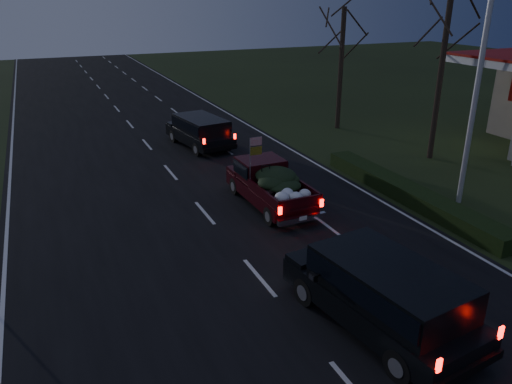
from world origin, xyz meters
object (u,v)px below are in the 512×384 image
object	(u,v)px
pickup_truck	(270,182)
rear_suv	(385,290)
light_pole	(481,59)
lead_suv	(200,129)

from	to	relation	value
pickup_truck	rear_suv	bearing A→B (deg)	-96.59
pickup_truck	light_pole	bearing A→B (deg)	-22.80
light_pole	lead_suv	distance (m)	14.08
light_pole	pickup_truck	xyz separation A→B (m)	(-6.92, 2.80, -4.56)
light_pole	lead_suv	xyz separation A→B (m)	(-6.94, 11.40, -4.48)
light_pole	rear_suv	size ratio (longest dim) A/B	1.72
light_pole	lead_suv	world-z (taller)	light_pole
light_pole	lead_suv	size ratio (longest dim) A/B	1.89
light_pole	lead_suv	bearing A→B (deg)	121.31
pickup_truck	rear_suv	world-z (taller)	pickup_truck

